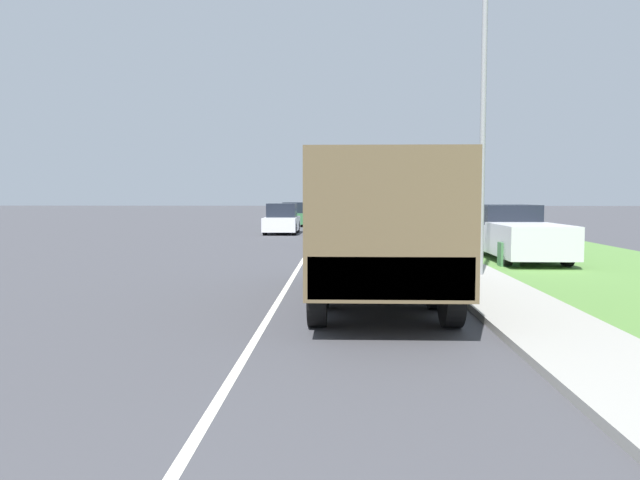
% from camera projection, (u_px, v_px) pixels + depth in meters
% --- Properties ---
extents(ground_plane, '(180.00, 180.00, 0.00)m').
position_uv_depth(ground_plane, '(322.00, 228.00, 40.11)').
color(ground_plane, '#424247').
extents(lane_centre_stripe, '(0.12, 120.00, 0.00)m').
position_uv_depth(lane_centre_stripe, '(322.00, 228.00, 40.11)').
color(lane_centre_stripe, silver).
rests_on(lane_centre_stripe, ground).
extents(sidewalk_right, '(1.80, 120.00, 0.12)m').
position_uv_depth(sidewalk_right, '(392.00, 228.00, 39.94)').
color(sidewalk_right, '#9E9B93').
rests_on(sidewalk_right, ground).
extents(grass_strip_right, '(7.00, 120.00, 0.02)m').
position_uv_depth(grass_strip_right, '(461.00, 228.00, 39.79)').
color(grass_strip_right, '#56843D').
rests_on(grass_strip_right, ground).
extents(military_truck, '(2.44, 7.56, 2.79)m').
position_uv_depth(military_truck, '(377.00, 222.00, 12.17)').
color(military_truck, '#474C38').
rests_on(military_truck, ground).
extents(car_nearest_ahead, '(1.72, 4.49, 1.58)m').
position_uv_depth(car_nearest_ahead, '(348.00, 229.00, 26.40)').
color(car_nearest_ahead, silver).
rests_on(car_nearest_ahead, ground).
extents(car_second_ahead, '(1.78, 3.96, 1.67)m').
position_uv_depth(car_second_ahead, '(282.00, 220.00, 34.46)').
color(car_second_ahead, silver).
rests_on(car_second_ahead, ground).
extents(car_third_ahead, '(1.93, 4.22, 1.64)m').
position_uv_depth(car_third_ahead, '(296.00, 215.00, 43.52)').
color(car_third_ahead, '#336B3D').
rests_on(car_third_ahead, ground).
extents(car_fourth_ahead, '(1.88, 4.19, 1.37)m').
position_uv_depth(car_fourth_ahead, '(346.00, 212.00, 55.20)').
color(car_fourth_ahead, '#336B3D').
rests_on(car_fourth_ahead, ground).
extents(car_farthest_ahead, '(1.74, 3.92, 1.52)m').
position_uv_depth(car_farthest_ahead, '(347.00, 209.00, 66.95)').
color(car_farthest_ahead, navy).
rests_on(car_farthest_ahead, ground).
extents(pickup_truck, '(2.01, 5.63, 1.77)m').
position_uv_depth(pickup_truck, '(517.00, 234.00, 20.42)').
color(pickup_truck, silver).
rests_on(pickup_truck, grass_strip_right).
extents(lamp_post, '(1.69, 0.24, 8.17)m').
position_uv_depth(lamp_post, '(476.00, 82.00, 15.34)').
color(lamp_post, gray).
rests_on(lamp_post, sidewalk_right).
extents(utility_box, '(0.55, 0.45, 0.70)m').
position_uv_depth(utility_box, '(508.00, 254.00, 18.44)').
color(utility_box, '#3D7042').
rests_on(utility_box, grass_strip_right).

